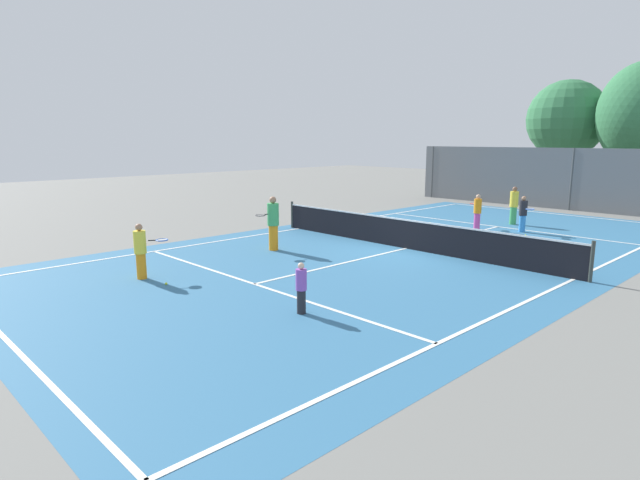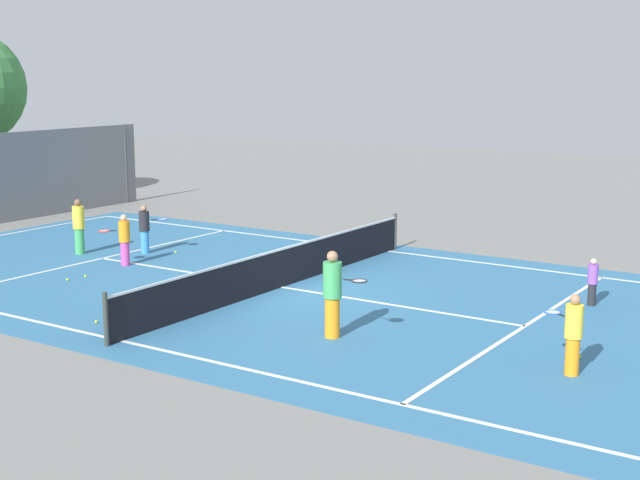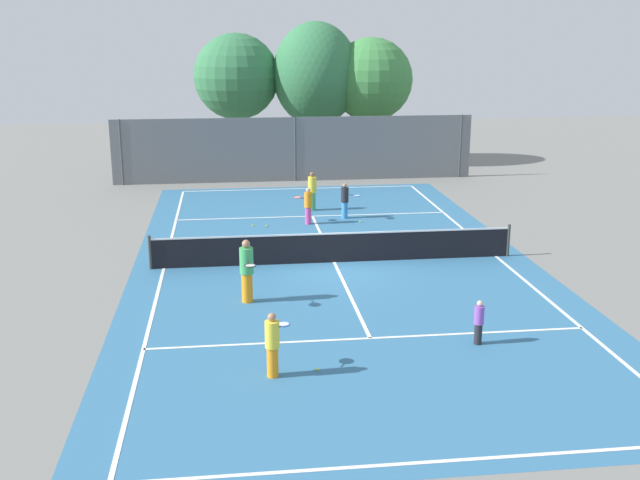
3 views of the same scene
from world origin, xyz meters
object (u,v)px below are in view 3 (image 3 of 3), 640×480
Objects in this scene: player_1 at (247,270)px; tennis_ball_1 at (254,242)px; player_5 at (345,200)px; tennis_ball_3 at (267,226)px; tennis_ball_0 at (360,221)px; player_3 at (273,344)px; player_4 at (479,322)px; player_0 at (312,191)px; tennis_ball_4 at (186,254)px; tennis_ball_2 at (253,226)px; tennis_ball_5 at (317,369)px; player_2 at (308,205)px.

player_1 reaches higher than tennis_ball_1.
player_5 reaches higher than tennis_ball_3.
player_3 is at bearing -107.76° from tennis_ball_0.
player_1 is 6.57m from player_4.
player_0 reaches higher than player_4.
tennis_ball_4 is (-6.14, -4.50, -0.71)m from player_5.
player_3 is 9.93m from tennis_ball_4.
player_4 is at bearing -67.51° from tennis_ball_2.
player_4 reaches higher than tennis_ball_1.
player_4 is 11.25m from tennis_ball_4.
tennis_ball_2 is at bearing 94.21° from tennis_ball_5.
player_5 is at bearing 24.92° from player_2.
player_4 is 13.02m from player_5.
tennis_ball_1 is (-4.28, -2.50, 0.00)m from tennis_ball_0.
player_0 reaches higher than tennis_ball_1.
player_2 is 21.88× the size of tennis_ball_1.
tennis_ball_4 is (-2.39, -3.64, 0.00)m from tennis_ball_2.
player_2 is 12.55m from player_4.
tennis_ball_0 and tennis_ball_4 have the same top height.
player_0 is 2.34m from player_2.
player_5 is 14.27m from tennis_ball_5.
tennis_ball_4 is at bearing 111.89° from player_1.
player_3 reaches higher than tennis_ball_0.
player_3 is 22.51× the size of tennis_ball_4.
tennis_ball_1 is at bearing 95.29° from tennis_ball_5.
player_1 reaches higher than tennis_ball_0.
player_3 is 22.51× the size of tennis_ball_2.
player_1 is 6.16m from tennis_ball_1.
player_0 reaches higher than tennis_ball_2.
tennis_ball_4 is (-2.36, -1.26, 0.00)m from tennis_ball_1.
player_1 is 1.21× the size of player_3.
player_4 is at bearing -84.49° from player_5.
player_1 is 4.82m from player_3.
player_1 is 27.29× the size of tennis_ball_2.
player_0 reaches higher than player_2.
player_0 is 15.90m from player_3.
player_0 is at bearing 126.63° from player_5.
player_3 is 10.90m from tennis_ball_1.
tennis_ball_0 is at bearing 29.52° from tennis_ball_4.
tennis_ball_0 is 1.00× the size of tennis_ball_5.
player_2 is 1.00× the size of player_5.
tennis_ball_5 is (-2.79, -13.97, -0.71)m from player_5.
player_2 is 13.57m from player_3.
player_2 reaches higher than player_4.
tennis_ball_2 is at bearing -178.34° from tennis_ball_0.
tennis_ball_4 is at bearing -143.76° from player_5.
tennis_ball_0 is (-0.75, 12.22, -0.54)m from player_4.
tennis_ball_5 is at bearing 8.74° from player_3.
tennis_ball_3 is at bearing -129.49° from player_0.
player_3 is 22.51× the size of tennis_ball_1.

